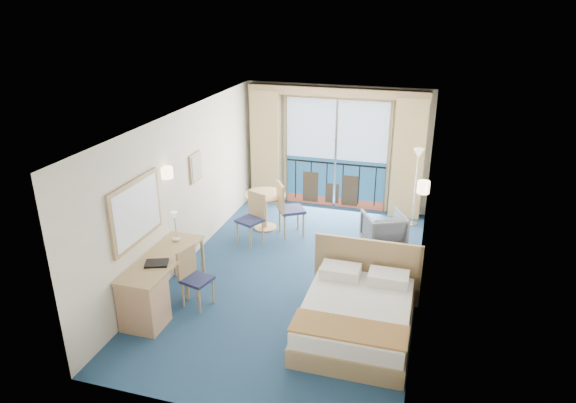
# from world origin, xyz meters

# --- Properties ---
(floor) EXTENTS (6.50, 6.50, 0.00)m
(floor) POSITION_xyz_m (0.00, 0.00, 0.00)
(floor) COLOR navy
(floor) RESTS_ON ground
(room_walls) EXTENTS (4.04, 6.54, 2.72)m
(room_walls) POSITION_xyz_m (0.00, 0.00, 1.78)
(room_walls) COLOR beige
(room_walls) RESTS_ON ground
(balcony_door) EXTENTS (2.36, 0.03, 2.52)m
(balcony_door) POSITION_xyz_m (-0.01, 3.22, 1.14)
(balcony_door) COLOR navy
(balcony_door) RESTS_ON room_walls
(curtain_left) EXTENTS (0.65, 0.22, 2.55)m
(curtain_left) POSITION_xyz_m (-1.55, 3.07, 1.28)
(curtain_left) COLOR tan
(curtain_left) RESTS_ON room_walls
(curtain_right) EXTENTS (0.65, 0.22, 2.55)m
(curtain_right) POSITION_xyz_m (1.55, 3.07, 1.28)
(curtain_right) COLOR tan
(curtain_right) RESTS_ON room_walls
(pelmet) EXTENTS (3.80, 0.25, 0.18)m
(pelmet) POSITION_xyz_m (0.00, 3.10, 2.58)
(pelmet) COLOR tan
(pelmet) RESTS_ON room_walls
(mirror) EXTENTS (0.05, 1.25, 0.95)m
(mirror) POSITION_xyz_m (-1.97, -1.50, 1.55)
(mirror) COLOR tan
(mirror) RESTS_ON room_walls
(wall_print) EXTENTS (0.04, 0.42, 0.52)m
(wall_print) POSITION_xyz_m (-1.97, 0.45, 1.60)
(wall_print) COLOR tan
(wall_print) RESTS_ON room_walls
(sconce_left) EXTENTS (0.18, 0.18, 0.18)m
(sconce_left) POSITION_xyz_m (-1.94, -0.60, 1.85)
(sconce_left) COLOR beige
(sconce_left) RESTS_ON room_walls
(sconce_right) EXTENTS (0.18, 0.18, 0.18)m
(sconce_right) POSITION_xyz_m (1.94, -0.15, 1.85)
(sconce_right) COLOR beige
(sconce_right) RESTS_ON room_walls
(bed) EXTENTS (1.63, 1.94, 1.03)m
(bed) POSITION_xyz_m (1.23, -1.30, 0.29)
(bed) COLOR tan
(bed) RESTS_ON ground
(nightstand) EXTENTS (0.46, 0.44, 0.60)m
(nightstand) POSITION_xyz_m (1.75, 0.19, 0.30)
(nightstand) COLOR tan
(nightstand) RESTS_ON ground
(phone) EXTENTS (0.24, 0.21, 0.09)m
(phone) POSITION_xyz_m (1.73, 0.14, 0.65)
(phone) COLOR white
(phone) RESTS_ON nightstand
(armchair) EXTENTS (0.96, 0.97, 0.67)m
(armchair) POSITION_xyz_m (1.28, 1.52, 0.33)
(armchair) COLOR #41454F
(armchair) RESTS_ON ground
(floor_lamp) EXTENTS (0.23, 0.23, 1.63)m
(floor_lamp) POSITION_xyz_m (1.76, 2.67, 1.24)
(floor_lamp) COLOR silver
(floor_lamp) RESTS_ON ground
(desk) EXTENTS (0.59, 1.72, 0.81)m
(desk) POSITION_xyz_m (-1.69, -1.86, 0.45)
(desk) COLOR tan
(desk) RESTS_ON ground
(desk_chair) EXTENTS (0.49, 0.48, 0.92)m
(desk_chair) POSITION_xyz_m (-1.27, -1.27, 0.52)
(desk_chair) COLOR #20264B
(desk_chair) RESTS_ON ground
(folder) EXTENTS (0.39, 0.35, 0.03)m
(folder) POSITION_xyz_m (-1.66, -1.61, 0.82)
(folder) COLOR black
(folder) RESTS_ON desk
(desk_lamp) EXTENTS (0.13, 0.13, 0.47)m
(desk_lamp) POSITION_xyz_m (-1.75, -0.84, 1.16)
(desk_lamp) COLOR silver
(desk_lamp) RESTS_ON desk
(round_table) EXTENTS (0.83, 0.83, 0.75)m
(round_table) POSITION_xyz_m (-1.11, 1.65, 0.57)
(round_table) COLOR tan
(round_table) RESTS_ON ground
(table_chair_a) EXTENTS (0.66, 0.65, 1.10)m
(table_chair_a) POSITION_xyz_m (-0.60, 1.47, 0.62)
(table_chair_a) COLOR #20264B
(table_chair_a) RESTS_ON ground
(table_chair_b) EXTENTS (0.56, 0.57, 0.98)m
(table_chair_b) POSITION_xyz_m (-1.13, 1.00, 0.55)
(table_chair_b) COLOR #20264B
(table_chair_b) RESTS_ON ground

